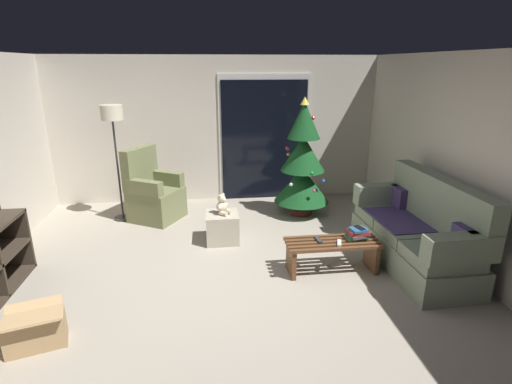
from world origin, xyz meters
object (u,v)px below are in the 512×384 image
object	(u,v)px
ottoman	(222,227)
armchair	(153,194)
remote_graphite	(318,240)
teddy_bear_cream	(222,205)
couch	(417,233)
christmas_tree	(303,164)
coffee_table	(332,251)
cell_phone	(360,228)
remote_white	(339,243)
book_stack	(358,233)
cardboard_box_open_near_shelf	(35,331)
floor_lamp	(113,124)

from	to	relation	value
ottoman	armchair	bearing A→B (deg)	136.52
remote_graphite	teddy_bear_cream	bearing A→B (deg)	-46.82
couch	remote_graphite	xyz separation A→B (m)	(-1.24, -0.03, -0.00)
couch	ottoman	world-z (taller)	couch
remote_graphite	christmas_tree	distance (m)	1.93
coffee_table	cell_phone	xyz separation A→B (m)	(0.32, 0.02, 0.27)
remote_graphite	remote_white	distance (m)	0.24
remote_graphite	teddy_bear_cream	distance (m)	1.44
cell_phone	teddy_bear_cream	xyz separation A→B (m)	(-1.56, 0.97, -0.00)
remote_white	cell_phone	world-z (taller)	cell_phone
remote_graphite	remote_white	bearing A→B (deg)	146.85
book_stack	cell_phone	world-z (taller)	cell_phone
christmas_tree	cardboard_box_open_near_shelf	distance (m)	4.22
floor_lamp	cardboard_box_open_near_shelf	size ratio (longest dim) A/B	3.21
armchair	cardboard_box_open_near_shelf	distance (m)	3.04
armchair	ottoman	distance (m)	1.44
remote_graphite	book_stack	size ratio (longest dim) A/B	0.58
couch	coffee_table	world-z (taller)	couch
remote_graphite	armchair	bearing A→B (deg)	-47.73
book_stack	armchair	world-z (taller)	armchair
remote_white	armchair	xyz separation A→B (m)	(-2.34, 2.06, 0.01)
cell_phone	armchair	distance (m)	3.26
remote_graphite	book_stack	world-z (taller)	book_stack
book_stack	cell_phone	bearing A→B (deg)	-26.67
christmas_tree	armchair	size ratio (longest dim) A/B	1.67
couch	ottoman	distance (m)	2.52
book_stack	armchair	xyz separation A→B (m)	(-2.59, 1.95, -0.05)
couch	cell_phone	distance (m)	0.77
remote_white	christmas_tree	xyz separation A→B (m)	(0.03, 1.97, 0.44)
remote_white	remote_graphite	bearing A→B (deg)	-9.73
remote_white	cell_phone	distance (m)	0.32
cell_phone	remote_graphite	bearing A→B (deg)	161.25
remote_white	cell_phone	xyz separation A→B (m)	(0.27, 0.10, 0.13)
remote_graphite	cardboard_box_open_near_shelf	size ratio (longest dim) A/B	0.28
remote_graphite	armchair	world-z (taller)	armchair
armchair	christmas_tree	bearing A→B (deg)	-2.08
armchair	cardboard_box_open_near_shelf	world-z (taller)	armchair
couch	teddy_bear_cream	size ratio (longest dim) A/B	6.87
coffee_table	remote_graphite	xyz separation A→B (m)	(-0.16, 0.04, 0.14)
coffee_table	remote_white	world-z (taller)	remote_white
floor_lamp	armchair	bearing A→B (deg)	-4.87
remote_white	armchair	bearing A→B (deg)	-23.18
book_stack	cell_phone	distance (m)	0.08
teddy_bear_cream	coffee_table	bearing A→B (deg)	-38.65
couch	armchair	bearing A→B (deg)	150.37
christmas_tree	floor_lamp	bearing A→B (deg)	177.43
remote_graphite	christmas_tree	bearing A→B (deg)	-102.59
armchair	coffee_table	bearing A→B (deg)	-40.93
coffee_table	floor_lamp	size ratio (longest dim) A/B	0.62
couch	armchair	size ratio (longest dim) A/B	1.73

